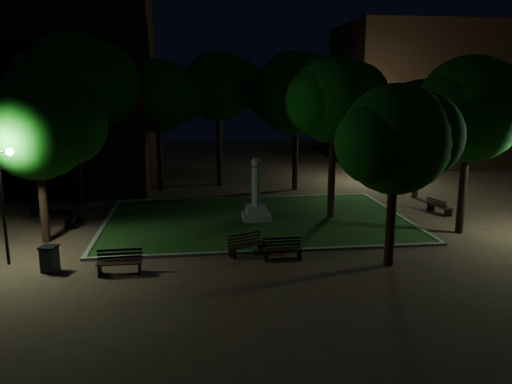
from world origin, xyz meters
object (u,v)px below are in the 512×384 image
(bench_near_left, at_px, (246,245))
(trash_bin, at_px, (50,259))
(bench_right_side, at_px, (439,207))
(monument, at_px, (256,203))
(bench_left_side, at_px, (74,219))
(bicycle, at_px, (36,211))
(bench_west_near, at_px, (120,263))
(bench_near_right, at_px, (282,250))

(bench_near_left, distance_m, trash_bin, 7.55)
(bench_near_left, xyz_separation_m, bench_right_side, (11.09, 5.31, -0.02))
(monument, relative_size, bench_near_left, 1.92)
(monument, distance_m, bench_left_side, 9.11)
(bicycle, bearing_deg, monument, -62.80)
(bench_near_left, bearing_deg, bench_right_side, 1.49)
(bench_left_side, bearing_deg, bench_near_left, 56.28)
(bench_right_side, height_order, trash_bin, trash_bin)
(monument, xyz_separation_m, bicycle, (-11.37, 1.89, -0.54))
(monument, height_order, bench_west_near, monument)
(monument, distance_m, trash_bin, 10.56)
(bench_left_side, distance_m, trash_bin, 6.39)
(bench_near_left, height_order, bench_near_right, bench_near_left)
(trash_bin, relative_size, bicycle, 0.63)
(bench_right_side, bearing_deg, bench_near_right, 106.67)
(bench_near_left, relative_size, bench_left_side, 1.18)
(bench_near_right, xyz_separation_m, bench_right_side, (9.73, 6.04, -0.02))
(bench_right_side, relative_size, trash_bin, 1.59)
(bicycle, bearing_deg, bench_west_near, -111.16)
(monument, bearing_deg, bench_west_near, -131.50)
(bench_near_right, bearing_deg, bench_near_left, 149.24)
(bench_west_near, relative_size, bench_left_side, 1.17)
(trash_bin, bearing_deg, bench_left_side, 94.63)
(monument, xyz_separation_m, trash_bin, (-8.57, -6.15, -0.45))
(bench_near_left, height_order, trash_bin, trash_bin)
(bench_near_right, height_order, bicycle, bench_near_right)
(bench_left_side, bearing_deg, bench_right_side, 90.05)
(trash_bin, bearing_deg, bicycle, 109.20)
(bench_near_right, bearing_deg, bicycle, 143.62)
(bench_near_left, relative_size, bench_near_right, 1.05)
(monument, xyz_separation_m, bench_west_near, (-5.95, -6.72, -0.53))
(bench_right_side, distance_m, trash_bin, 19.60)
(bench_near_right, xyz_separation_m, bench_west_near, (-6.23, -0.78, 0.02))
(bench_west_near, bearing_deg, bench_near_left, 16.03)
(monument, distance_m, bench_west_near, 8.99)
(bench_near_left, distance_m, bench_left_side, 9.66)
(bench_near_right, distance_m, bench_right_side, 11.45)
(trash_bin, distance_m, bicycle, 8.52)
(bench_left_side, relative_size, bench_right_side, 0.89)
(bench_near_right, distance_m, bench_left_side, 11.21)
(monument, distance_m, bench_right_side, 10.03)
(bench_near_left, xyz_separation_m, bench_near_right, (1.36, -0.73, -0.01))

